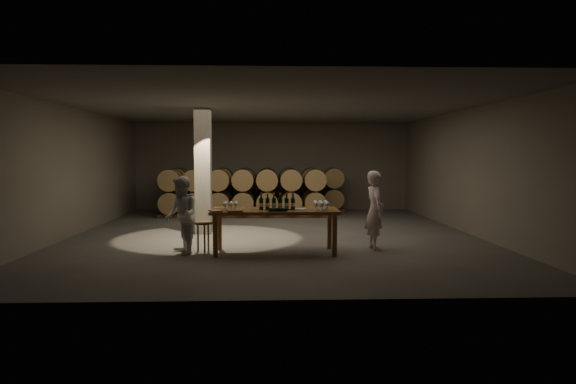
{
  "coord_description": "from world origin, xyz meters",
  "views": [
    {
      "loc": [
        -0.13,
        -12.97,
        2.0
      ],
      "look_at": [
        0.35,
        -0.29,
        1.1
      ],
      "focal_mm": 32.0,
      "sensor_mm": 36.0,
      "label": 1
    }
  ],
  "objects_px": {
    "tasting_table": "(275,214)",
    "person_woman": "(181,215)",
    "notebook_near": "(234,211)",
    "plate": "(300,209)",
    "stool": "(204,227)",
    "bottle_cluster": "(277,204)",
    "person_man": "(375,210)"
  },
  "relations": [
    {
      "from": "tasting_table",
      "to": "stool",
      "type": "bearing_deg",
      "value": 174.11
    },
    {
      "from": "notebook_near",
      "to": "plate",
      "type": "bearing_deg",
      "value": 2.58
    },
    {
      "from": "bottle_cluster",
      "to": "tasting_table",
      "type": "bearing_deg",
      "value": 166.86
    },
    {
      "from": "person_woman",
      "to": "stool",
      "type": "bearing_deg",
      "value": 97.02
    },
    {
      "from": "notebook_near",
      "to": "person_woman",
      "type": "xyz_separation_m",
      "value": [
        -1.09,
        0.31,
        -0.12
      ]
    },
    {
      "from": "plate",
      "to": "person_man",
      "type": "bearing_deg",
      "value": 12.26
    },
    {
      "from": "plate",
      "to": "stool",
      "type": "bearing_deg",
      "value": 174.41
    },
    {
      "from": "notebook_near",
      "to": "stool",
      "type": "height_order",
      "value": "notebook_near"
    },
    {
      "from": "stool",
      "to": "person_woman",
      "type": "xyz_separation_m",
      "value": [
        -0.41,
        -0.24,
        0.29
      ]
    },
    {
      "from": "bottle_cluster",
      "to": "plate",
      "type": "relative_size",
      "value": 2.64
    },
    {
      "from": "person_woman",
      "to": "person_man",
      "type": "bearing_deg",
      "value": 71.99
    },
    {
      "from": "notebook_near",
      "to": "person_man",
      "type": "xyz_separation_m",
      "value": [
        2.94,
        0.71,
        -0.08
      ]
    },
    {
      "from": "tasting_table",
      "to": "person_woman",
      "type": "height_order",
      "value": "person_woman"
    },
    {
      "from": "tasting_table",
      "to": "bottle_cluster",
      "type": "bearing_deg",
      "value": -13.14
    },
    {
      "from": "tasting_table",
      "to": "bottle_cluster",
      "type": "distance_m",
      "value": 0.23
    },
    {
      "from": "person_man",
      "to": "plate",
      "type": "bearing_deg",
      "value": 94.29
    },
    {
      "from": "person_man",
      "to": "person_woman",
      "type": "distance_m",
      "value": 4.05
    },
    {
      "from": "stool",
      "to": "notebook_near",
      "type": "bearing_deg",
      "value": -39.39
    },
    {
      "from": "tasting_table",
      "to": "person_woman",
      "type": "distance_m",
      "value": 1.9
    },
    {
      "from": "plate",
      "to": "person_woman",
      "type": "relative_size",
      "value": 0.17
    },
    {
      "from": "plate",
      "to": "person_man",
      "type": "distance_m",
      "value": 1.67
    },
    {
      "from": "tasting_table",
      "to": "plate",
      "type": "xyz_separation_m",
      "value": [
        0.51,
        -0.04,
        0.11
      ]
    },
    {
      "from": "tasting_table",
      "to": "stool",
      "type": "xyz_separation_m",
      "value": [
        -1.48,
        0.15,
        -0.28
      ]
    },
    {
      "from": "bottle_cluster",
      "to": "notebook_near",
      "type": "relative_size",
      "value": 2.63
    },
    {
      "from": "notebook_near",
      "to": "stool",
      "type": "relative_size",
      "value": 0.45
    },
    {
      "from": "plate",
      "to": "notebook_near",
      "type": "height_order",
      "value": "notebook_near"
    },
    {
      "from": "person_man",
      "to": "notebook_near",
      "type": "bearing_deg",
      "value": 95.68
    },
    {
      "from": "tasting_table",
      "to": "person_man",
      "type": "xyz_separation_m",
      "value": [
        2.14,
        0.31,
        0.04
      ]
    },
    {
      "from": "tasting_table",
      "to": "notebook_near",
      "type": "bearing_deg",
      "value": -153.42
    },
    {
      "from": "stool",
      "to": "person_man",
      "type": "height_order",
      "value": "person_man"
    },
    {
      "from": "bottle_cluster",
      "to": "plate",
      "type": "bearing_deg",
      "value": -3.89
    },
    {
      "from": "tasting_table",
      "to": "stool",
      "type": "relative_size",
      "value": 4.16
    }
  ]
}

